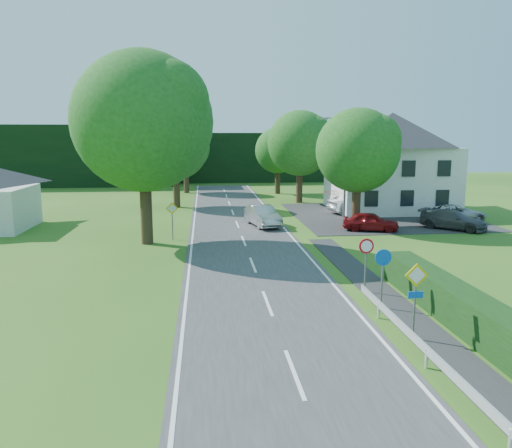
{
  "coord_description": "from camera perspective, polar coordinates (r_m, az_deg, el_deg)",
  "views": [
    {
      "loc": [
        -2.42,
        -6.85,
        6.61
      ],
      "look_at": [
        0.35,
        19.79,
        1.86
      ],
      "focal_mm": 35.0,
      "sensor_mm": 36.0,
      "label": 1
    }
  ],
  "objects": [
    {
      "name": "sign_priority_left",
      "position": [
        32.27,
        -9.57,
        1.2
      ],
      "size": [
        0.78,
        0.09,
        2.44
      ],
      "color": "slate",
      "rests_on": "ground"
    },
    {
      "name": "motorcycle",
      "position": [
        38.44,
        -0.22,
        1.03
      ],
      "size": [
        1.17,
        2.14,
        1.07
      ],
      "primitive_type": "imported",
      "rotation": [
        0.0,
        0.0,
        -0.24
      ],
      "color": "black",
      "rests_on": "road"
    },
    {
      "name": "parasol",
      "position": [
        43.4,
        8.83,
        2.59
      ],
      "size": [
        2.27,
        2.32,
        2.03
      ],
      "primitive_type": "imported",
      "rotation": [
        0.0,
        0.0,
        0.03
      ],
      "color": "red",
      "rests_on": "parking_pad"
    },
    {
      "name": "treeline_left",
      "position": [
        73.49,
        -26.52,
        6.98
      ],
      "size": [
        44.0,
        6.0,
        8.0
      ],
      "primitive_type": "cube",
      "color": "black",
      "rests_on": "ground"
    },
    {
      "name": "house_white",
      "position": [
        45.94,
        15.12,
        6.97
      ],
      "size": [
        10.6,
        8.4,
        8.6
      ],
      "color": "silver",
      "rests_on": "ground"
    },
    {
      "name": "road",
      "position": [
        27.75,
        -0.77,
        -3.68
      ],
      "size": [
        7.0,
        80.0,
        0.04
      ],
      "primitive_type": "cube",
      "color": "#363639",
      "rests_on": "ground"
    },
    {
      "name": "tree_left_back",
      "position": [
        58.94,
        -8.03,
        7.46
      ],
      "size": [
        6.6,
        6.6,
        8.07
      ],
      "primitive_type": null,
      "color": "#195018",
      "rests_on": "ground"
    },
    {
      "name": "tree_right_back",
      "position": [
        57.54,
        2.5,
        7.23
      ],
      "size": [
        6.2,
        6.2,
        7.56
      ],
      "primitive_type": null,
      "color": "#195018",
      "rests_on": "ground"
    },
    {
      "name": "sign_priority_right",
      "position": [
        16.98,
        17.79,
        -6.9
      ],
      "size": [
        0.78,
        0.09,
        2.59
      ],
      "color": "slate",
      "rests_on": "ground"
    },
    {
      "name": "parked_car_red",
      "position": [
        35.78,
        12.97,
        0.28
      ],
      "size": [
        4.12,
        2.63,
        1.31
      ],
      "primitive_type": "imported",
      "rotation": [
        0.0,
        0.0,
        1.27
      ],
      "color": "maroon",
      "rests_on": "parking_pad"
    },
    {
      "name": "sign_roundabout",
      "position": [
        19.69,
        14.28,
        -4.78
      ],
      "size": [
        0.64,
        0.08,
        2.37
      ],
      "color": "slate",
      "rests_on": "ground"
    },
    {
      "name": "parked_car_silver_a",
      "position": [
        43.68,
        11.48,
        2.29
      ],
      "size": [
        5.19,
        2.69,
        1.63
      ],
      "primitive_type": "imported",
      "rotation": [
        0.0,
        0.0,
        1.77
      ],
      "color": "#B9B8BD",
      "rests_on": "parking_pad"
    },
    {
      "name": "parked_car_grey",
      "position": [
        38.17,
        21.6,
        0.45
      ],
      "size": [
        4.59,
        4.58,
        1.34
      ],
      "primitive_type": "imported",
      "rotation": [
        0.0,
        0.0,
        0.79
      ],
      "color": "#424246",
      "rests_on": "parking_pad"
    },
    {
      "name": "tree_right_mid",
      "position": [
        36.6,
        11.5,
        6.22
      ],
      "size": [
        7.0,
        7.0,
        8.58
      ],
      "primitive_type": null,
      "color": "#195018",
      "rests_on": "ground"
    },
    {
      "name": "line_centre",
      "position": [
        27.75,
        -0.77,
        -3.63
      ],
      "size": [
        0.12,
        80.0,
        0.01
      ],
      "primitive_type": null,
      "color": "white",
      "rests_on": "road"
    },
    {
      "name": "line_edge_left",
      "position": [
        27.65,
        -7.5,
        -3.76
      ],
      "size": [
        0.12,
        80.0,
        0.01
      ],
      "primitive_type": "cube",
      "color": "white",
      "rests_on": "road"
    },
    {
      "name": "tree_right_far",
      "position": [
        49.79,
        5.01,
        7.64
      ],
      "size": [
        7.4,
        7.4,
        9.09
      ],
      "primitive_type": null,
      "color": "#195018",
      "rests_on": "ground"
    },
    {
      "name": "parked_car_silver_b",
      "position": [
        41.42,
        21.76,
        1.15
      ],
      "size": [
        4.98,
        2.58,
        1.34
      ],
      "primitive_type": "imported",
      "rotation": [
        0.0,
        0.0,
        1.65
      ],
      "color": "#B0B2B8",
      "rests_on": "parking_pad"
    },
    {
      "name": "treeline_right",
      "position": [
        73.66,
        2.21,
        7.63
      ],
      "size": [
        30.0,
        5.0,
        7.0
      ],
      "primitive_type": "cube",
      "color": "black",
      "rests_on": "ground"
    },
    {
      "name": "sign_speed_limit",
      "position": [
        21.49,
        12.47,
        -3.2
      ],
      "size": [
        0.64,
        0.11,
        2.37
      ],
      "color": "slate",
      "rests_on": "ground"
    },
    {
      "name": "moving_car",
      "position": [
        36.7,
        0.79,
        0.93
      ],
      "size": [
        2.48,
        4.77,
        1.5
      ],
      "primitive_type": "imported",
      "rotation": [
        0.0,
        0.0,
        0.21
      ],
      "color": "#A3A2A7",
      "rests_on": "road"
    },
    {
      "name": "tree_left_far",
      "position": [
        46.98,
        -9.15,
        7.1
      ],
      "size": [
        7.0,
        7.0,
        8.58
      ],
      "primitive_type": null,
      "color": "#195018",
      "rests_on": "ground"
    },
    {
      "name": "tree_main",
      "position": [
        31.07,
        -12.69,
        8.36
      ],
      "size": [
        9.4,
        9.4,
        11.64
      ],
      "primitive_type": null,
      "color": "#195018",
      "rests_on": "ground"
    },
    {
      "name": "line_edge_right",
      "position": [
        28.22,
        5.83,
        -3.45
      ],
      "size": [
        0.12,
        80.0,
        0.01
      ],
      "primitive_type": "cube",
      "color": "white",
      "rests_on": "road"
    },
    {
      "name": "parking_pad",
      "position": [
        42.89,
        13.78,
        0.93
      ],
      "size": [
        14.0,
        16.0,
        0.04
      ],
      "primitive_type": "cube",
      "color": "#252527",
      "rests_on": "ground"
    },
    {
      "name": "streetlight",
      "position": [
        38.37,
        9.99,
        6.7
      ],
      "size": [
        2.03,
        0.18,
        8.0
      ],
      "color": "slate",
      "rests_on": "ground"
    }
  ]
}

